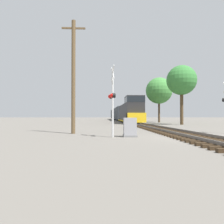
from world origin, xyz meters
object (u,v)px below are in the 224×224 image
(utility_pole, at_px, (73,75))
(relay_cabinet, at_px, (130,127))
(tree_mid_background, at_px, (159,91))
(tree_far_right, at_px, (182,81))
(crossing_signal_near, at_px, (112,98))
(freight_train, at_px, (120,114))

(utility_pole, bearing_deg, relay_cabinet, -34.49)
(relay_cabinet, bearing_deg, tree_mid_background, 71.88)
(tree_far_right, bearing_deg, relay_cabinet, -118.75)
(utility_pole, height_order, tree_mid_background, tree_mid_background)
(tree_mid_background, bearing_deg, crossing_signal_near, -109.89)
(tree_mid_background, bearing_deg, tree_far_right, -87.95)
(relay_cabinet, xyz_separation_m, utility_pole, (-3.96, 2.72, 3.84))
(relay_cabinet, distance_m, utility_pole, 6.15)
(freight_train, relative_size, relay_cabinet, 52.61)
(relay_cabinet, xyz_separation_m, tree_far_right, (10.59, 19.31, 6.26))
(tree_mid_background, bearing_deg, utility_pole, -116.49)
(freight_train, relative_size, tree_mid_background, 6.87)
(crossing_signal_near, height_order, tree_far_right, tree_far_right)
(crossing_signal_near, relative_size, relay_cabinet, 3.67)
(utility_pole, distance_m, tree_far_right, 22.20)
(utility_pole, bearing_deg, crossing_signal_near, -45.89)
(freight_train, relative_size, crossing_signal_near, 14.33)
(freight_train, bearing_deg, tree_mid_background, -71.96)
(crossing_signal_near, height_order, relay_cabinet, crossing_signal_near)
(crossing_signal_near, xyz_separation_m, utility_pole, (-2.82, 2.91, 1.94))
(crossing_signal_near, xyz_separation_m, relay_cabinet, (1.14, 0.19, -1.90))
(relay_cabinet, bearing_deg, freight_train, 85.88)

